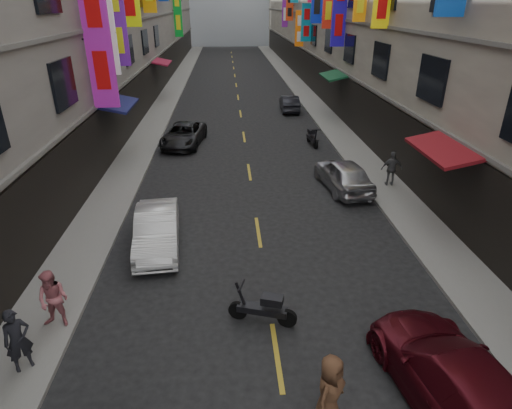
{
  "coord_description": "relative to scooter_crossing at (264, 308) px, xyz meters",
  "views": [
    {
      "loc": [
        -1.01,
        4.52,
        7.54
      ],
      "look_at": [
        -0.49,
        12.07,
        3.93
      ],
      "focal_mm": 30.0,
      "sensor_mm": 36.0,
      "label": 1
    }
  ],
  "objects": [
    {
      "name": "pedestrian_crossing",
      "position": [
        1.0,
        -3.01,
        0.4
      ],
      "size": [
        0.95,
        0.99,
        1.68
      ],
      "primitive_type": "imported",
      "rotation": [
        0.0,
        0.0,
        0.91
      ],
      "color": "#533421",
      "rests_on": "ground"
    },
    {
      "name": "car_left_far",
      "position": [
        -3.29,
        15.41,
        0.16
      ],
      "size": [
        2.64,
        4.61,
        1.21
      ],
      "primitive_type": "imported",
      "rotation": [
        0.0,
        0.0,
        -0.15
      ],
      "color": "black",
      "rests_on": "ground"
    },
    {
      "name": "street_awnings",
      "position": [
        -1.04,
        12.8,
        2.56
      ],
      "size": [
        13.99,
        35.2,
        0.41
      ],
      "color": "#134725",
      "rests_on": "ground"
    },
    {
      "name": "sidewalk_right",
      "position": [
        6.22,
        28.8,
        -0.38
      ],
      "size": [
        2.0,
        90.0,
        0.12
      ],
      "primitive_type": "cube",
      "color": "slate",
      "rests_on": "ground"
    },
    {
      "name": "car_right_far",
      "position": [
        3.94,
        23.4,
        0.15
      ],
      "size": [
        1.36,
        3.61,
        1.18
      ],
      "primitive_type": "imported",
      "rotation": [
        0.0,
        0.0,
        3.11
      ],
      "color": "#222228",
      "rests_on": "ground"
    },
    {
      "name": "pedestrian_lfar",
      "position": [
        -5.18,
        0.12,
        0.47
      ],
      "size": [
        0.84,
        0.63,
        1.58
      ],
      "primitive_type": "imported",
      "rotation": [
        0.0,
        0.0,
        -0.15
      ],
      "color": "#BF656D",
      "rests_on": "sidewalk_left"
    },
    {
      "name": "car_right_mid",
      "position": [
        4.22,
        8.46,
        0.24
      ],
      "size": [
        2.12,
        4.19,
        1.37
      ],
      "primitive_type": "imported",
      "rotation": [
        0.0,
        0.0,
        3.27
      ],
      "color": "#BABAC0",
      "rests_on": "ground"
    },
    {
      "name": "car_left_mid",
      "position": [
        -3.23,
        4.02,
        0.2
      ],
      "size": [
        1.73,
        4.04,
        1.29
      ],
      "primitive_type": "imported",
      "rotation": [
        0.0,
        0.0,
        0.1
      ],
      "color": "white",
      "rests_on": "ground"
    },
    {
      "name": "sidewalk_left",
      "position": [
        -5.78,
        28.8,
        -0.38
      ],
      "size": [
        2.0,
        90.0,
        0.12
      ],
      "primitive_type": "cube",
      "color": "slate",
      "rests_on": "ground"
    },
    {
      "name": "car_right_near",
      "position": [
        3.62,
        -2.87,
        0.27
      ],
      "size": [
        2.65,
        5.13,
        1.42
      ],
      "primitive_type": "imported",
      "rotation": [
        0.0,
        0.0,
        3.28
      ],
      "color": "#4E0D16",
      "rests_on": "ground"
    },
    {
      "name": "lane_markings",
      "position": [
        0.22,
        25.8,
        -0.44
      ],
      "size": [
        0.12,
        80.2,
        0.01
      ],
      "color": "gold",
      "rests_on": "ground"
    },
    {
      "name": "pedestrian_rfar",
      "position": [
        6.37,
        8.48,
        0.45
      ],
      "size": [
        0.95,
        0.59,
        1.55
      ],
      "primitive_type": "imported",
      "rotation": [
        0.0,
        0.0,
        3.06
      ],
      "color": "#525254",
      "rests_on": "sidewalk_right"
    },
    {
      "name": "scooter_far_right",
      "position": [
        4.07,
        14.88,
        0.0
      ],
      "size": [
        0.55,
        1.8,
        1.14
      ],
      "rotation": [
        0.0,
        0.0,
        3.26
      ],
      "color": "black",
      "rests_on": "ground"
    },
    {
      "name": "pedestrian_lnear",
      "position": [
        -5.46,
        -1.24,
        0.45
      ],
      "size": [
        0.76,
        0.76,
        1.55
      ],
      "primitive_type": "imported",
      "rotation": [
        0.0,
        0.0,
        0.67
      ],
      "color": "black",
      "rests_on": "sidewalk_left"
    },
    {
      "name": "scooter_crossing",
      "position": [
        0.0,
        0.0,
        0.0
      ],
      "size": [
        1.75,
        0.75,
        1.14
      ],
      "rotation": [
        0.0,
        0.0,
        1.26
      ],
      "color": "black",
      "rests_on": "ground"
    }
  ]
}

